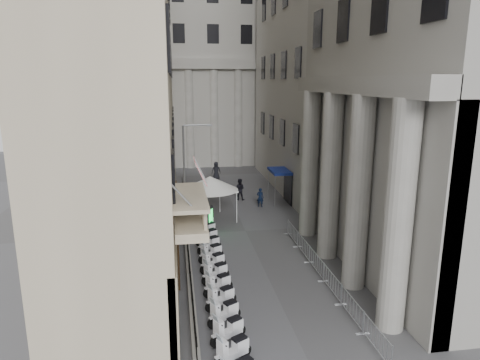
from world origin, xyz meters
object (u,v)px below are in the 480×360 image
(security_tent, at_px, (218,185))
(info_kiosk, at_px, (209,220))
(pedestrian_b, at_px, (239,189))
(pedestrian_a, at_px, (260,197))
(street_lamp, at_px, (187,162))

(security_tent, bearing_deg, info_kiosk, -109.27)
(security_tent, height_order, pedestrian_b, security_tent)
(pedestrian_b, bearing_deg, security_tent, 84.28)
(info_kiosk, bearing_deg, security_tent, 93.94)
(security_tent, xyz_separation_m, pedestrian_a, (3.95, 3.37, -2.10))
(street_lamp, bearing_deg, info_kiosk, -82.99)
(pedestrian_a, distance_m, pedestrian_b, 2.84)
(pedestrian_a, bearing_deg, street_lamp, 34.15)
(street_lamp, relative_size, pedestrian_a, 4.40)
(security_tent, distance_m, street_lamp, 3.52)
(street_lamp, distance_m, info_kiosk, 6.21)
(security_tent, height_order, street_lamp, street_lamp)
(pedestrian_a, height_order, pedestrian_b, pedestrian_b)
(street_lamp, bearing_deg, pedestrian_b, 29.12)
(security_tent, distance_m, pedestrian_a, 5.60)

